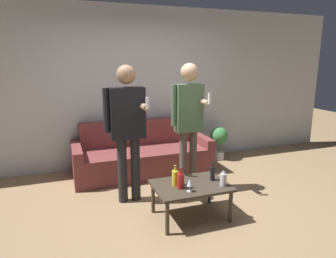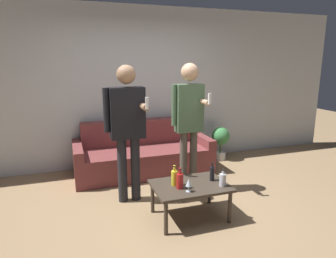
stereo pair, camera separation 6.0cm
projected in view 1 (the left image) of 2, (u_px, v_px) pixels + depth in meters
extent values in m
plane|color=#997A56|center=(177.00, 214.00, 3.61)|extent=(16.00, 16.00, 0.00)
cube|color=silver|center=(135.00, 88.00, 5.14)|extent=(8.00, 0.06, 2.70)
cube|color=brown|center=(145.00, 163.00, 4.79)|extent=(1.91, 0.65, 0.41)
cube|color=brown|center=(137.00, 143.00, 5.16)|extent=(1.91, 0.25, 0.82)
cube|color=brown|center=(77.00, 163.00, 4.55)|extent=(0.14, 0.91, 0.55)
cube|color=brown|center=(199.00, 150.00, 5.23)|extent=(0.14, 0.91, 0.55)
cube|color=#3D3328|center=(191.00, 186.00, 3.45)|extent=(0.86, 0.61, 0.03)
cylinder|color=#3D3328|center=(167.00, 218.00, 3.14)|extent=(0.04, 0.04, 0.38)
cylinder|color=#3D3328|center=(230.00, 207.00, 3.39)|extent=(0.04, 0.04, 0.38)
cylinder|color=#3D3328|center=(153.00, 198.00, 3.60)|extent=(0.04, 0.04, 0.38)
cylinder|color=#3D3328|center=(209.00, 189.00, 3.86)|extent=(0.04, 0.04, 0.38)
cylinder|color=yellow|center=(175.00, 178.00, 3.41)|extent=(0.08, 0.08, 0.17)
cylinder|color=yellow|center=(175.00, 168.00, 3.38)|extent=(0.03, 0.03, 0.07)
cylinder|color=black|center=(175.00, 166.00, 3.37)|extent=(0.03, 0.03, 0.01)
cylinder|color=silver|center=(223.00, 180.00, 3.40)|extent=(0.08, 0.08, 0.14)
cylinder|color=silver|center=(224.00, 171.00, 3.38)|extent=(0.03, 0.03, 0.06)
cylinder|color=black|center=(224.00, 169.00, 3.37)|extent=(0.03, 0.03, 0.01)
cylinder|color=black|center=(213.00, 174.00, 3.55)|extent=(0.06, 0.06, 0.16)
cylinder|color=black|center=(213.00, 165.00, 3.52)|extent=(0.02, 0.02, 0.06)
cylinder|color=black|center=(213.00, 162.00, 3.52)|extent=(0.02, 0.02, 0.01)
cylinder|color=#B21E1E|center=(181.00, 181.00, 3.33)|extent=(0.08, 0.08, 0.17)
cylinder|color=#B21E1E|center=(181.00, 171.00, 3.30)|extent=(0.03, 0.03, 0.07)
cylinder|color=black|center=(181.00, 169.00, 3.29)|extent=(0.03, 0.03, 0.01)
cylinder|color=silver|center=(190.00, 191.00, 3.26)|extent=(0.06, 0.06, 0.01)
cylinder|color=silver|center=(190.00, 188.00, 3.25)|extent=(0.01, 0.01, 0.06)
cone|color=silver|center=(190.00, 182.00, 3.24)|extent=(0.06, 0.06, 0.08)
cylinder|color=#232328|center=(122.00, 171.00, 3.84)|extent=(0.12, 0.12, 0.85)
cylinder|color=#232328|center=(135.00, 169.00, 3.90)|extent=(0.12, 0.12, 0.85)
cube|color=black|center=(127.00, 113.00, 3.70)|extent=(0.43, 0.19, 0.64)
sphere|color=#9E7556|center=(126.00, 74.00, 3.60)|extent=(0.23, 0.23, 0.23)
cylinder|color=black|center=(106.00, 110.00, 3.61)|extent=(0.08, 0.08, 0.54)
cylinder|color=#9E7556|center=(144.00, 106.00, 3.61)|extent=(0.08, 0.28, 0.08)
cube|color=white|center=(147.00, 103.00, 3.44)|extent=(0.03, 0.03, 0.14)
cylinder|color=brown|center=(183.00, 162.00, 4.17)|extent=(0.10, 0.10, 0.86)
cylinder|color=brown|center=(193.00, 160.00, 4.22)|extent=(0.10, 0.10, 0.86)
cube|color=#4C6B4C|center=(189.00, 108.00, 4.02)|extent=(0.37, 0.16, 0.64)
sphere|color=tan|center=(189.00, 72.00, 3.92)|extent=(0.24, 0.24, 0.24)
cylinder|color=#4C6B4C|center=(174.00, 105.00, 3.94)|extent=(0.07, 0.07, 0.55)
cylinder|color=tan|center=(203.00, 102.00, 3.93)|extent=(0.07, 0.27, 0.07)
cube|color=white|center=(210.00, 99.00, 3.76)|extent=(0.03, 0.03, 0.14)
cylinder|color=silver|center=(218.00, 155.00, 5.60)|extent=(0.22, 0.22, 0.13)
cylinder|color=#476B38|center=(219.00, 147.00, 5.57)|extent=(0.03, 0.03, 0.20)
sphere|color=#428E4C|center=(219.00, 136.00, 5.52)|extent=(0.33, 0.33, 0.33)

